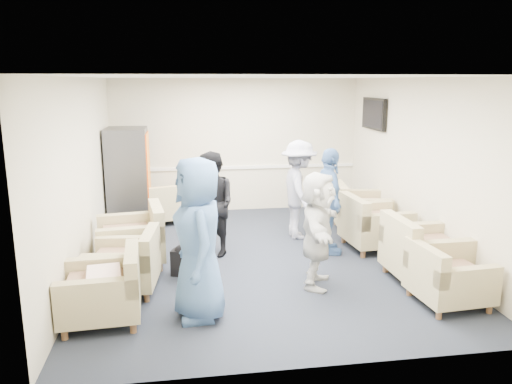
{
  "coord_description": "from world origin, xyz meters",
  "views": [
    {
      "loc": [
        -1.15,
        -7.11,
        2.65
      ],
      "look_at": [
        -0.02,
        0.2,
        1.0
      ],
      "focal_mm": 35.0,
      "sensor_mm": 36.0,
      "label": 1
    }
  ],
  "objects": [
    {
      "name": "floor",
      "position": [
        0.0,
        0.0,
        0.0
      ],
      "size": [
        6.0,
        6.0,
        0.0
      ],
      "primitive_type": "plane",
      "color": "black",
      "rests_on": "ground"
    },
    {
      "name": "ceiling",
      "position": [
        0.0,
        0.0,
        2.7
      ],
      "size": [
        6.0,
        6.0,
        0.0
      ],
      "primitive_type": "plane",
      "rotation": [
        3.14,
        0.0,
        0.0
      ],
      "color": "white",
      "rests_on": "back_wall"
    },
    {
      "name": "back_wall",
      "position": [
        0.0,
        3.0,
        1.35
      ],
      "size": [
        5.0,
        0.02,
        2.7
      ],
      "primitive_type": "cube",
      "color": "beige",
      "rests_on": "floor"
    },
    {
      "name": "front_wall",
      "position": [
        0.0,
        -3.0,
        1.35
      ],
      "size": [
        5.0,
        0.02,
        2.7
      ],
      "primitive_type": "cube",
      "color": "beige",
      "rests_on": "floor"
    },
    {
      "name": "left_wall",
      "position": [
        -2.5,
        0.0,
        1.35
      ],
      "size": [
        0.02,
        6.0,
        2.7
      ],
      "primitive_type": "cube",
      "color": "beige",
      "rests_on": "floor"
    },
    {
      "name": "right_wall",
      "position": [
        2.5,
        0.0,
        1.35
      ],
      "size": [
        0.02,
        6.0,
        2.7
      ],
      "primitive_type": "cube",
      "color": "beige",
      "rests_on": "floor"
    },
    {
      "name": "chair_rail",
      "position": [
        0.0,
        2.98,
        0.9
      ],
      "size": [
        4.98,
        0.04,
        0.06
      ],
      "primitive_type": "cube",
      "color": "white",
      "rests_on": "back_wall"
    },
    {
      "name": "tv",
      "position": [
        2.44,
        1.8,
        2.05
      ],
      "size": [
        0.1,
        1.0,
        0.58
      ],
      "color": "black",
      "rests_on": "right_wall"
    },
    {
      "name": "armchair_left_near",
      "position": [
        -2.02,
        -1.72,
        0.34
      ],
      "size": [
        0.91,
        0.91,
        0.69
      ],
      "rotation": [
        0.0,
        0.0,
        -1.51
      ],
      "color": "tan",
      "rests_on": "floor"
    },
    {
      "name": "armchair_left_mid",
      "position": [
        -1.86,
        -0.92,
        0.34
      ],
      "size": [
        0.93,
        0.93,
        0.68
      ],
      "rotation": [
        0.0,
        0.0,
        -1.68
      ],
      "color": "tan",
      "rests_on": "floor"
    },
    {
      "name": "armchair_left_far",
      "position": [
        -1.84,
        0.05,
        0.37
      ],
      "size": [
        1.04,
        1.04,
        0.74
      ],
      "rotation": [
        0.0,
        0.0,
        -1.44
      ],
      "color": "tan",
      "rests_on": "floor"
    },
    {
      "name": "armchair_right_near",
      "position": [
        1.95,
        -1.91,
        0.32
      ],
      "size": [
        0.86,
        0.86,
        0.65
      ],
      "rotation": [
        0.0,
        0.0,
        1.64
      ],
      "color": "tan",
      "rests_on": "floor"
    },
    {
      "name": "armchair_right_midnear",
      "position": [
        2.01,
        -1.19,
        0.38
      ],
      "size": [
        0.97,
        0.97,
        0.76
      ],
      "rotation": [
        0.0,
        0.0,
        1.59
      ],
      "color": "tan",
      "rests_on": "floor"
    },
    {
      "name": "armchair_right_midfar",
      "position": [
        1.85,
        0.2,
        0.37
      ],
      "size": [
        0.99,
        0.99,
        0.74
      ],
      "rotation": [
        0.0,
        0.0,
        1.65
      ],
      "color": "tan",
      "rests_on": "floor"
    },
    {
      "name": "armchair_right_far",
      "position": [
        1.97,
        1.17,
        0.37
      ],
      "size": [
        1.04,
        1.04,
        0.73
      ],
      "rotation": [
        0.0,
        0.0,
        1.43
      ],
      "color": "tan",
      "rests_on": "floor"
    },
    {
      "name": "armchair_corner",
      "position": [
        -1.45,
        2.24,
        0.32
      ],
      "size": [
        1.01,
        1.01,
        0.64
      ],
      "rotation": [
        0.0,
        0.0,
        3.45
      ],
      "color": "tan",
      "rests_on": "floor"
    },
    {
      "name": "vending_machine",
      "position": [
        -2.09,
        2.13,
        0.91
      ],
      "size": [
        0.74,
        0.86,
        1.82
      ],
      "color": "#4D4E55",
      "rests_on": "floor"
    },
    {
      "name": "backpack",
      "position": [
        -1.18,
        -0.48,
        0.23
      ],
      "size": [
        0.3,
        0.26,
        0.44
      ],
      "rotation": [
        0.0,
        0.0,
        -0.35
      ],
      "color": "black",
      "rests_on": "floor"
    },
    {
      "name": "pillow",
      "position": [
        -2.03,
        -1.72,
        0.52
      ],
      "size": [
        0.42,
        0.52,
        0.14
      ],
      "primitive_type": "cube",
      "rotation": [
        0.0,
        0.0,
        -1.43
      ],
      "color": "white",
      "rests_on": "armchair_left_near"
    },
    {
      "name": "person_front_left",
      "position": [
        -0.98,
        -1.78,
        0.93
      ],
      "size": [
        0.7,
        0.98,
        1.85
      ],
      "primitive_type": "imported",
      "rotation": [
        0.0,
        0.0,
        -1.44
      ],
      "color": "#41659D",
      "rests_on": "floor"
    },
    {
      "name": "person_mid_left",
      "position": [
        -1.0,
        -0.68,
        0.8
      ],
      "size": [
        0.41,
        0.6,
        1.6
      ],
      "primitive_type": "imported",
      "rotation": [
        0.0,
        0.0,
        -1.62
      ],
      "color": "#41659D",
      "rests_on": "floor"
    },
    {
      "name": "person_back_left",
      "position": [
        -0.68,
        0.3,
        0.8
      ],
      "size": [
        0.93,
        0.99,
        1.61
      ],
      "primitive_type": "imported",
      "rotation": [
        0.0,
        0.0,
        -1.01
      ],
      "color": "black",
      "rests_on": "floor"
    },
    {
      "name": "person_back_right",
      "position": [
        0.83,
        0.95,
        0.84
      ],
      "size": [
        0.65,
        1.1,
        1.68
      ],
      "primitive_type": "imported",
      "rotation": [
        0.0,
        0.0,
        1.6
      ],
      "color": "beige",
      "rests_on": "floor"
    },
    {
      "name": "person_mid_right",
      "position": [
        1.1,
        0.09,
        0.83
      ],
      "size": [
        0.42,
        0.98,
        1.66
      ],
      "primitive_type": "imported",
      "rotation": [
        0.0,
        0.0,
        1.56
      ],
      "color": "#41659D",
      "rests_on": "floor"
    },
    {
      "name": "person_front_right",
      "position": [
        0.58,
        -1.11,
        0.76
      ],
      "size": [
        0.9,
        1.49,
        1.53
      ],
      "primitive_type": "imported",
      "rotation": [
        0.0,
        0.0,
        1.22
      ],
      "color": "silver",
      "rests_on": "floor"
    }
  ]
}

